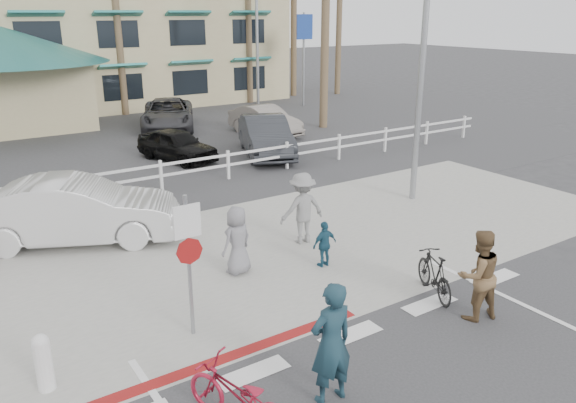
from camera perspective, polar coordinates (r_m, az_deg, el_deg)
ground at (r=9.91m, az=8.67°, el=-14.84°), size 140.00×140.00×0.00m
sidewalk_plaza at (r=13.12m, az=-4.60°, el=-5.80°), size 22.00×7.00×0.01m
cross_street at (r=16.50m, az=-11.40°, el=-0.90°), size 40.00×5.00×0.01m
parking_lot at (r=25.25m, az=-19.80°, el=5.18°), size 50.00×16.00×0.01m
curb_red at (r=9.41m, az=-11.00°, el=-16.92°), size 7.00×0.25×0.02m
rail_fence at (r=18.30m, az=-12.48°, el=2.61°), size 29.40×0.16×1.00m
building at (r=37.79m, az=-22.97°, el=17.66°), size 28.00×16.00×11.30m
sign_post at (r=9.73m, az=-10.05°, el=-5.81°), size 0.50×0.10×2.90m
bollard_0 at (r=9.45m, az=-23.60°, el=-14.74°), size 0.26×0.26×0.95m
streetlight_0 at (r=16.80m, az=13.60°, el=15.02°), size 0.60×2.00×9.00m
streetlight_1 at (r=34.84m, az=-3.19°, el=17.57°), size 0.60×2.00×9.50m
info_sign at (r=34.34m, az=1.60°, el=14.32°), size 1.20×0.16×5.60m
bike_red at (r=8.11m, az=-4.97°, el=-19.19°), size 1.30×1.89×0.94m
rider_red at (r=8.28m, az=4.40°, el=-14.18°), size 0.72×0.49×1.91m
bike_black at (r=11.69m, az=14.66°, el=-7.15°), size 1.00×1.59×0.92m
rider_black at (r=10.92m, az=18.77°, el=-7.08°), size 0.99×0.85×1.75m
pedestrian_a at (r=13.69m, az=1.46°, el=-0.69°), size 1.21×0.77×1.78m
pedestrian_child at (r=12.54m, az=3.74°, el=-4.35°), size 0.64×0.28×1.07m
pedestrian_b at (r=12.17m, az=-5.17°, el=-3.96°), size 0.85×0.67×1.53m
car_white_sedan at (r=14.69m, az=-20.74°, el=-0.90°), size 5.20×3.63×1.63m
lot_car_2 at (r=21.98m, az=-11.21°, el=5.67°), size 2.41×3.83×1.21m
lot_car_3 at (r=22.35m, az=-2.28°, el=6.66°), size 3.25×4.97×1.55m
lot_car_5 at (r=28.19m, az=-12.11°, el=8.68°), size 4.26×5.69×1.44m
lot_car_6 at (r=26.23m, az=-2.35°, el=8.23°), size 1.89×4.19×1.33m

